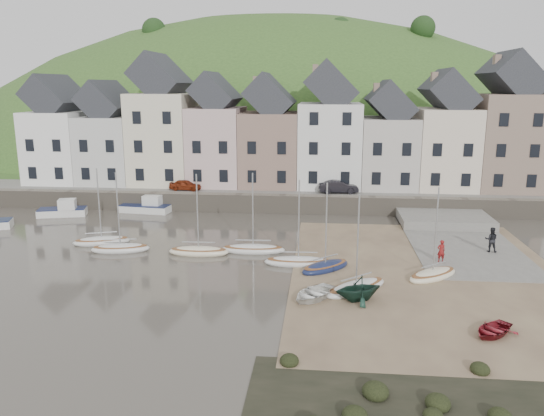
# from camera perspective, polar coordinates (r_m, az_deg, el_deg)

# --- Properties ---
(ground) EXTENTS (160.00, 160.00, 0.00)m
(ground) POSITION_cam_1_polar(r_m,az_deg,el_deg) (36.90, -0.90, -6.64)
(ground) COLOR #464037
(ground) RESTS_ON ground
(quay_land) EXTENTS (90.00, 30.00, 1.50)m
(quay_land) POSITION_cam_1_polar(r_m,az_deg,el_deg) (67.66, 2.12, 3.07)
(quay_land) COLOR #335522
(quay_land) RESTS_ON ground
(quay_street) EXTENTS (70.00, 7.00, 0.10)m
(quay_street) POSITION_cam_1_polar(r_m,az_deg,el_deg) (56.23, 1.42, 1.87)
(quay_street) COLOR slate
(quay_street) RESTS_ON quay_land
(seawall) EXTENTS (70.00, 1.20, 1.80)m
(seawall) POSITION_cam_1_polar(r_m,az_deg,el_deg) (52.95, 1.14, 0.45)
(seawall) COLOR slate
(seawall) RESTS_ON ground
(beach) EXTENTS (18.00, 26.00, 0.06)m
(beach) POSITION_cam_1_polar(r_m,az_deg,el_deg) (37.36, 16.24, -6.88)
(beach) COLOR brown
(beach) RESTS_ON ground
(slipway) EXTENTS (8.00, 18.00, 0.12)m
(slipway) POSITION_cam_1_polar(r_m,az_deg,el_deg) (45.66, 19.38, -3.44)
(slipway) COLOR slate
(slipway) RESTS_ON ground
(hillside) EXTENTS (134.40, 84.00, 84.00)m
(hillside) POSITION_cam_1_polar(r_m,az_deg,el_deg) (99.70, 0.12, -4.76)
(hillside) COLOR #335522
(hillside) RESTS_ON ground
(townhouse_terrace) EXTENTS (61.05, 8.00, 13.93)m
(townhouse_terrace) POSITION_cam_1_polar(r_m,az_deg,el_deg) (58.80, 3.43, 8.02)
(townhouse_terrace) COLOR white
(townhouse_terrace) RESTS_ON quay_land
(sailboat_0) EXTENTS (4.69, 2.90, 6.32)m
(sailboat_0) POSITION_cam_1_polar(r_m,az_deg,el_deg) (44.79, -17.72, -3.36)
(sailboat_0) COLOR silver
(sailboat_0) RESTS_ON ground
(sailboat_1) EXTENTS (4.62, 2.41, 6.32)m
(sailboat_1) POSITION_cam_1_polar(r_m,az_deg,el_deg) (42.42, -15.87, -4.14)
(sailboat_1) COLOR silver
(sailboat_1) RESTS_ON ground
(sailboat_2) EXTENTS (4.57, 1.61, 6.32)m
(sailboat_2) POSITION_cam_1_polar(r_m,az_deg,el_deg) (40.50, -7.83, -4.57)
(sailboat_2) COLOR beige
(sailboat_2) RESTS_ON ground
(sailboat_3) EXTENTS (4.91, 1.70, 6.32)m
(sailboat_3) POSITION_cam_1_polar(r_m,az_deg,el_deg) (40.65, -2.03, -4.38)
(sailboat_3) COLOR silver
(sailboat_3) RESTS_ON ground
(sailboat_4) EXTENTS (4.88, 1.68, 6.32)m
(sailboat_4) POSITION_cam_1_polar(r_m,az_deg,el_deg) (37.86, 2.83, -5.72)
(sailboat_4) COLOR silver
(sailboat_4) RESTS_ON ground
(sailboat_5) EXTENTS (3.97, 3.82, 6.32)m
(sailboat_5) POSITION_cam_1_polar(r_m,az_deg,el_deg) (36.95, 5.71, -6.24)
(sailboat_5) COLOR #161F46
(sailboat_5) RESTS_ON ground
(sailboat_6) EXTENTS (4.56, 4.30, 6.32)m
(sailboat_6) POSITION_cam_1_polar(r_m,az_deg,el_deg) (33.57, 8.96, -8.37)
(sailboat_6) COLOR silver
(sailboat_6) RESTS_ON ground
(sailboat_7) EXTENTS (4.15, 3.78, 6.32)m
(sailboat_7) POSITION_cam_1_polar(r_m,az_deg,el_deg) (36.84, 16.79, -6.81)
(sailboat_7) COLOR beige
(sailboat_7) RESTS_ON ground
(motorboat_0) EXTENTS (4.76, 2.82, 1.70)m
(motorboat_0) POSITION_cam_1_polar(r_m,az_deg,el_deg) (55.50, -21.37, -0.21)
(motorboat_0) COLOR silver
(motorboat_0) RESTS_ON ground
(motorboat_2) EXTENTS (5.15, 2.33, 1.70)m
(motorboat_2) POSITION_cam_1_polar(r_m,az_deg,el_deg) (54.68, -13.21, 0.17)
(motorboat_2) COLOR silver
(motorboat_2) RESTS_ON ground
(rowboat_white) EXTENTS (3.83, 4.04, 0.68)m
(rowboat_white) POSITION_cam_1_polar(r_m,az_deg,el_deg) (31.99, 4.43, -9.07)
(rowboat_white) COLOR white
(rowboat_white) RESTS_ON beach
(rowboat_green) EXTENTS (3.61, 3.41, 1.51)m
(rowboat_green) POSITION_cam_1_polar(r_m,az_deg,el_deg) (31.93, 9.20, -8.45)
(rowboat_green) COLOR #163327
(rowboat_green) RESTS_ON beach
(rowboat_red) EXTENTS (3.20, 3.20, 0.55)m
(rowboat_red) POSITION_cam_1_polar(r_m,az_deg,el_deg) (29.82, 22.49, -11.92)
(rowboat_red) COLOR maroon
(rowboat_red) RESTS_ON beach
(person_red) EXTENTS (0.66, 0.52, 1.61)m
(person_red) POSITION_cam_1_polar(r_m,az_deg,el_deg) (39.80, 17.61, -4.39)
(person_red) COLOR maroon
(person_red) RESTS_ON slipway
(person_dark) EXTENTS (1.06, 0.90, 1.90)m
(person_dark) POSITION_cam_1_polar(r_m,az_deg,el_deg) (43.41, 22.37, -3.14)
(person_dark) COLOR black
(person_dark) RESTS_ON slipway
(car_left) EXTENTS (3.41, 1.60, 1.13)m
(car_left) POSITION_cam_1_polar(r_m,az_deg,el_deg) (56.85, -9.24, 2.45)
(car_left) COLOR maroon
(car_left) RESTS_ON quay_street
(car_right) EXTENTS (4.11, 1.80, 1.31)m
(car_right) POSITION_cam_1_polar(r_m,az_deg,el_deg) (55.01, 7.12, 2.27)
(car_right) COLOR black
(car_right) RESTS_ON quay_street
(shore_rocks) EXTENTS (14.00, 6.06, 0.72)m
(shore_rocks) POSITION_cam_1_polar(r_m,az_deg,el_deg) (23.17, 16.26, -19.53)
(shore_rocks) COLOR black
(shore_rocks) RESTS_ON ground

